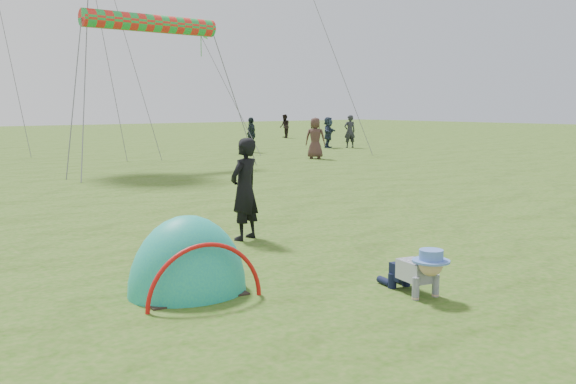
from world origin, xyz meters
TOP-DOWN VIEW (x-y plane):
  - ground at (0.00, 0.00)m, footprint 140.00×140.00m
  - crawling_toddler at (-0.80, -0.33)m, footprint 0.73×0.92m
  - popup_tent at (-2.92, 1.53)m, footprint 1.65×1.42m
  - standing_adult at (-0.55, 3.66)m, footprint 0.74×0.60m
  - crowd_person_5 at (16.93, 20.49)m, footprint 1.56×1.28m
  - crowd_person_7 at (21.74, 30.22)m, footprint 0.91×1.00m
  - crowd_person_8 at (11.72, 20.43)m, footprint 0.69×1.08m
  - crowd_person_10 at (11.61, 15.54)m, footprint 1.01×1.02m
  - crowd_person_12 at (17.86, 19.77)m, footprint 0.76×0.63m
  - rainbow_tube_kite at (4.42, 16.47)m, footprint 5.17×0.64m
  - diamond_kite_9 at (10.65, 23.19)m, footprint 1.13×1.13m

SIDE VIEW (x-z plane):
  - ground at x=0.00m, z-range 0.00..0.00m
  - popup_tent at x=-2.92m, z-range -0.96..0.96m
  - crawling_toddler at x=-0.80m, z-range 0.00..0.62m
  - crowd_person_7 at x=21.74m, z-range 0.00..1.67m
  - crowd_person_5 at x=16.93m, z-range 0.00..1.67m
  - crowd_person_8 at x=11.72m, z-range 0.00..1.71m
  - standing_adult at x=-0.55m, z-range 0.00..1.74m
  - crowd_person_12 at x=17.86m, z-range 0.00..1.78m
  - crowd_person_10 at x=11.61m, z-range 0.00..1.78m
  - rainbow_tube_kite at x=4.42m, z-range 4.92..5.56m
  - diamond_kite_9 at x=10.65m, z-range 5.62..6.54m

